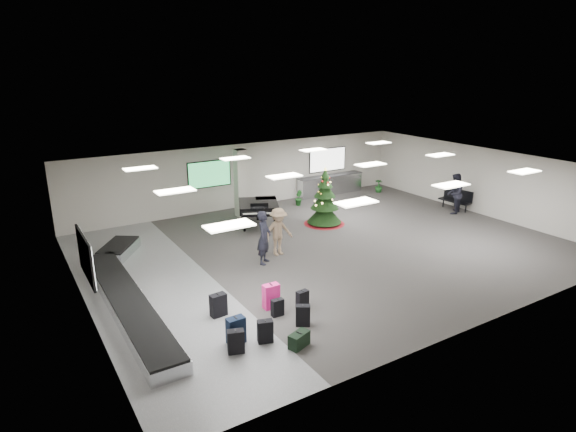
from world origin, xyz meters
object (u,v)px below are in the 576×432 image
grand_piano (259,207)px  potted_plant_left (298,198)px  traveler_a (264,237)px  potted_plant_right (379,186)px  pink_suitcase (271,296)px  baggage_carousel (125,290)px  traveler_b (278,232)px  traveler_bench (455,194)px  bench (456,198)px  service_counter (330,185)px  christmas_tree (325,205)px

grand_piano → potted_plant_left: bearing=54.0°
traveler_a → potted_plant_right: size_ratio=2.64×
pink_suitcase → baggage_carousel: bearing=140.8°
traveler_b → traveler_bench: (9.96, 0.17, 0.06)m
potted_plant_left → pink_suitcase: bearing=-127.0°
baggage_carousel → grand_piano: 7.92m
traveler_b → traveler_bench: bearing=-1.3°
traveler_a → traveler_b: size_ratio=1.07×
traveler_bench → potted_plant_right: (-0.36, 4.95, -0.61)m
traveler_b → potted_plant_right: 10.90m
bench → traveler_a: size_ratio=0.83×
service_counter → potted_plant_left: (-2.71, -0.95, -0.16)m
bench → pink_suitcase: bearing=-169.0°
grand_piano → traveler_bench: size_ratio=1.36×
baggage_carousel → pink_suitcase: (3.51, -3.01, 0.16)m
grand_piano → traveler_b: 3.58m
traveler_b → bench: bearing=0.7°
pink_suitcase → bench: bearing=18.8°
pink_suitcase → traveler_bench: bearing=18.1°
potted_plant_right → traveler_a: bearing=-152.0°
traveler_a → potted_plant_left: 7.71m
traveler_bench → traveler_a: bearing=-24.0°
service_counter → potted_plant_right: size_ratio=5.40×
bench → potted_plant_right: (-1.00, 4.58, -0.20)m
bench → traveler_a: 11.52m
potted_plant_right → service_counter: bearing=157.0°
traveler_bench → potted_plant_left: traveler_bench is taller
potted_plant_left → potted_plant_right: 5.32m
potted_plant_right → baggage_carousel: bearing=-160.0°
baggage_carousel → traveler_bench: traveler_bench is taller
grand_piano → potted_plant_left: 3.81m
baggage_carousel → traveler_b: (5.84, 0.50, 0.71)m
baggage_carousel → grand_piano: bearing=30.0°
bench → traveler_b: (-10.61, -0.55, 0.35)m
service_counter → traveler_bench: 6.76m
pink_suitcase → traveler_a: size_ratio=0.39×
traveler_b → traveler_bench: 9.96m
potted_plant_left → potted_plant_right: potted_plant_left is taller
bench → traveler_a: traveler_a is taller
service_counter → traveler_a: bearing=-139.7°
christmas_tree → bench: christmas_tree is taller
service_counter → traveler_bench: traveler_bench is taller
grand_piano → traveler_bench: traveler_bench is taller
traveler_a → bench: bearing=-39.8°
grand_piano → traveler_bench: (8.97, -3.27, 0.09)m
pink_suitcase → christmas_tree: bearing=44.6°
bench → christmas_tree: bearing=160.9°
traveler_a → potted_plant_right: 11.86m
service_counter → potted_plant_right: bearing=-23.0°
grand_piano → potted_plant_left: (3.30, 1.84, -0.50)m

